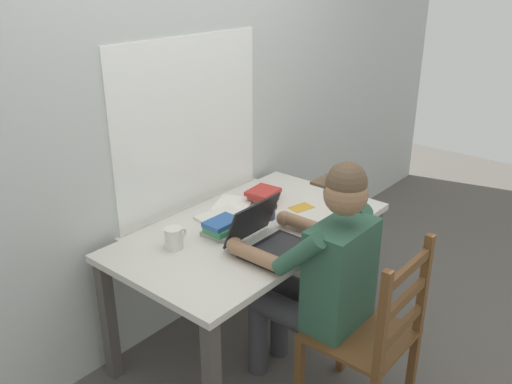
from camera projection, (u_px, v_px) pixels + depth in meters
name	position (u px, v px, depth m)	size (l,w,h in m)	color
ground_plane	(252.00, 339.00, 3.10)	(8.00, 8.00, 0.00)	#56514C
back_wall	(181.00, 102.00, 2.88)	(6.00, 0.08, 2.60)	beige
desk	(252.00, 242.00, 2.86)	(1.46, 0.82, 0.71)	beige
seated_person	(320.00, 272.00, 2.49)	(0.50, 0.60, 1.23)	#2D5642
wooden_chair	(371.00, 336.00, 2.41)	(0.42, 0.42, 0.92)	brown
laptop	(267.00, 238.00, 2.60)	(0.33, 0.32, 0.22)	black
computer_mouse	(307.00, 225.00, 2.81)	(0.06, 0.10, 0.03)	black
coffee_mug_white	(174.00, 238.00, 2.60)	(0.13, 0.09, 0.10)	silver
coffee_mug_dark	(269.00, 211.00, 2.90)	(0.11, 0.07, 0.09)	#2D384C
book_stack_main	(263.00, 195.00, 3.12)	(0.19, 0.16, 0.07)	gray
book_stack_side	(222.00, 228.00, 2.74)	(0.20, 0.17, 0.08)	gray
paper_pile_near_laptop	(221.00, 217.00, 2.92)	(0.24, 0.18, 0.02)	silver
paper_pile_back_corner	(233.00, 204.00, 3.08)	(0.23, 0.19, 0.01)	white
landscape_photo_print	(301.00, 208.00, 3.05)	(0.13, 0.09, 0.00)	gold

